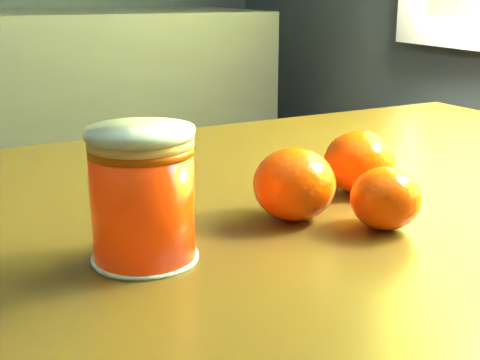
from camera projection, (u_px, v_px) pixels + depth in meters
name	position (u px, v px, depth m)	size (l,w,h in m)	color
table	(309.00, 292.00, 0.67)	(1.08, 0.80, 0.77)	brown
juice_glass	(143.00, 196.00, 0.49)	(0.08, 0.08, 0.10)	#F52E04
orange_front	(294.00, 184.00, 0.58)	(0.07, 0.07, 0.06)	#FF4805
orange_back	(359.00, 162.00, 0.65)	(0.07, 0.07, 0.06)	#FF4805
orange_extra	(386.00, 198.00, 0.56)	(0.06, 0.06, 0.05)	#FF4805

